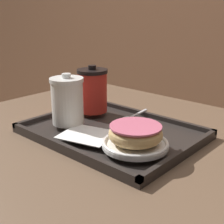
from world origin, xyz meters
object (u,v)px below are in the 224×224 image
(coffee_cup_front, at_px, (67,101))
(donut_chocolate_glazed, at_px, (136,133))
(spoon, at_px, (129,117))
(coffee_cup_rear, at_px, (93,90))

(coffee_cup_front, height_order, donut_chocolate_glazed, coffee_cup_front)
(donut_chocolate_glazed, xyz_separation_m, spoon, (-0.13, 0.13, -0.03))
(coffee_cup_front, xyz_separation_m, spoon, (0.10, 0.13, -0.06))
(coffee_cup_front, relative_size, coffee_cup_rear, 0.98)
(donut_chocolate_glazed, bearing_deg, spoon, 133.07)
(coffee_cup_rear, distance_m, donut_chocolate_glazed, 0.28)
(coffee_cup_front, distance_m, spoon, 0.18)
(coffee_cup_rear, distance_m, spoon, 0.14)
(coffee_cup_front, relative_size, spoon, 1.02)
(donut_chocolate_glazed, relative_size, spoon, 0.90)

